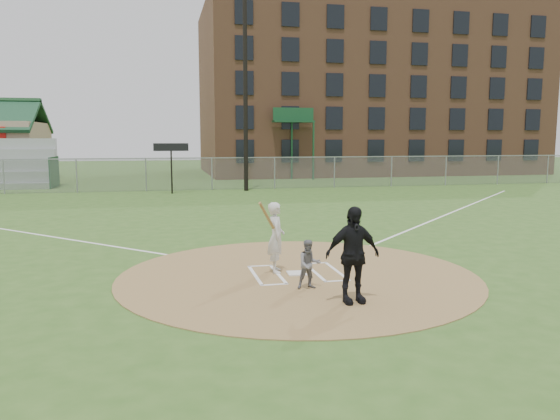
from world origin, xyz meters
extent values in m
plane|color=#345A1E|center=(0.00, 0.00, 0.00)|extent=(140.00, 140.00, 0.00)
cylinder|color=#9A7A49|center=(0.00, 0.00, 0.01)|extent=(8.40, 8.40, 0.02)
cube|color=white|center=(-0.01, 0.10, 0.03)|extent=(0.47, 0.47, 0.03)
cube|color=white|center=(9.00, 9.00, 0.01)|extent=(17.04, 17.04, 0.01)
imported|color=slate|center=(-0.06, -1.19, 0.55)|extent=(0.52, 0.40, 1.05)
imported|color=black|center=(0.50, -2.32, 0.97)|extent=(1.15, 0.55, 1.90)
cube|color=white|center=(-1.00, 0.15, 0.03)|extent=(0.08, 1.80, 0.01)
cube|color=white|center=(-0.45, 0.15, 0.03)|extent=(0.08, 1.80, 0.01)
cube|color=white|center=(-0.72, 1.05, 0.03)|extent=(0.62, 0.08, 0.01)
cube|color=white|center=(-0.72, -0.75, 0.03)|extent=(0.62, 0.08, 0.01)
cube|color=white|center=(1.00, 0.15, 0.03)|extent=(0.08, 1.80, 0.01)
cube|color=white|center=(0.45, 0.15, 0.03)|extent=(0.08, 1.80, 0.01)
cube|color=white|center=(0.72, 1.05, 0.03)|extent=(0.62, 0.08, 0.01)
cube|color=white|center=(0.72, -0.75, 0.03)|extent=(0.62, 0.08, 0.01)
imported|color=silver|center=(-0.45, 0.38, 0.86)|extent=(0.49, 0.67, 1.69)
cylinder|color=olive|center=(-0.75, -0.02, 1.45)|extent=(0.48, 0.47, 0.70)
cube|color=slate|center=(0.00, 22.00, 1.00)|extent=(56.00, 0.03, 2.00)
cube|color=gray|center=(0.00, 22.00, 2.00)|extent=(56.00, 0.06, 0.06)
cube|color=gray|center=(0.00, 22.00, 1.00)|extent=(56.08, 0.08, 2.00)
cube|color=#194728|center=(-10.00, 26.20, 1.00)|extent=(0.08, 3.20, 2.00)
cube|color=brown|center=(16.00, 38.00, 7.50)|extent=(30.00, 16.00, 15.00)
cube|color=black|center=(15.90, 29.94, 7.40)|extent=(26.60, 0.10, 12.20)
cube|color=#194728|center=(7.00, 29.34, 4.50)|extent=(3.20, 1.00, 0.15)
cube|color=#194728|center=(7.00, 29.84, 2.25)|extent=(0.12, 0.12, 4.50)
cube|color=#194728|center=(8.50, 28.89, 2.25)|extent=(0.12, 0.12, 4.50)
cube|color=#194728|center=(7.00, 29.34, 5.05)|extent=(3.20, 0.08, 1.00)
cylinder|color=black|center=(2.00, 21.00, 6.00)|extent=(0.26, 0.26, 12.00)
cylinder|color=black|center=(-2.50, 20.20, 1.30)|extent=(0.10, 0.10, 2.60)
cube|color=black|center=(-2.50, 20.20, 2.70)|extent=(2.00, 0.10, 0.45)
camera|label=1|loc=(-3.07, -12.13, 3.21)|focal=35.00mm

